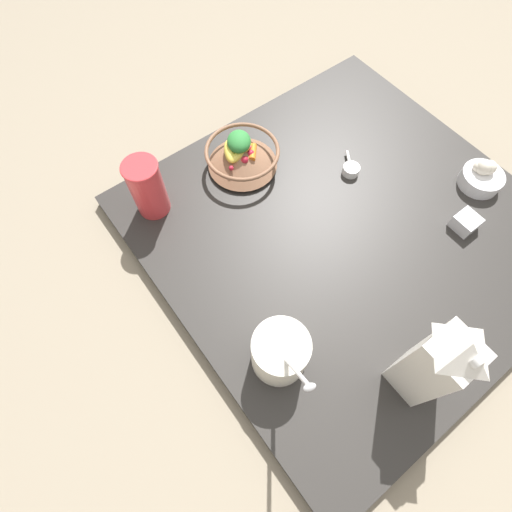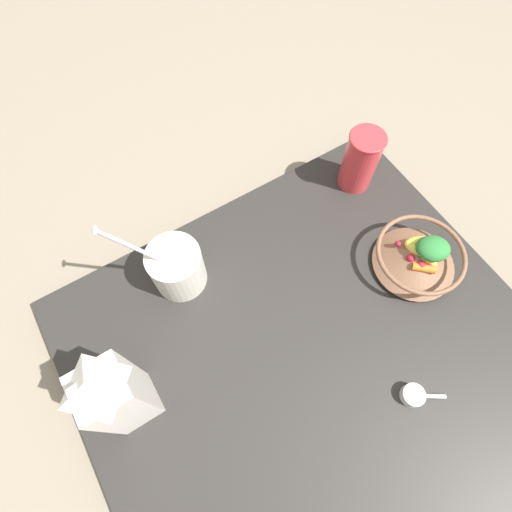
% 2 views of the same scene
% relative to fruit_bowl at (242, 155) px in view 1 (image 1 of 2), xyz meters
% --- Properties ---
extents(ground_plane, '(6.00, 6.00, 0.00)m').
position_rel_fruit_bowl_xyz_m(ground_plane, '(0.09, -0.31, -0.07)').
color(ground_plane, gray).
extents(countertop, '(0.90, 0.90, 0.03)m').
position_rel_fruit_bowl_xyz_m(countertop, '(0.09, -0.31, -0.06)').
color(countertop, '#2D2B28').
rests_on(countertop, ground_plane).
extents(fruit_bowl, '(0.19, 0.19, 0.09)m').
position_rel_fruit_bowl_xyz_m(fruit_bowl, '(0.00, 0.00, 0.00)').
color(fruit_bowl, brown).
rests_on(fruit_bowl, countertop).
extents(milk_carton, '(0.08, 0.08, 0.27)m').
position_rel_fruit_bowl_xyz_m(milk_carton, '(-0.05, -0.64, 0.09)').
color(milk_carton, silver).
rests_on(milk_carton, countertop).
extents(yogurt_tub, '(0.11, 0.16, 0.26)m').
position_rel_fruit_bowl_xyz_m(yogurt_tub, '(-0.24, -0.45, 0.02)').
color(yogurt_tub, silver).
rests_on(yogurt_tub, countertop).
extents(drinking_cup, '(0.08, 0.08, 0.16)m').
position_rel_fruit_bowl_xyz_m(drinking_cup, '(-0.25, 0.03, 0.04)').
color(drinking_cup, '#DB383D').
rests_on(drinking_cup, countertop).
extents(spice_jar, '(0.05, 0.05, 0.04)m').
position_rel_fruit_bowl_xyz_m(spice_jar, '(0.32, -0.47, -0.02)').
color(spice_jar, silver).
rests_on(spice_jar, countertop).
extents(measuring_scoop, '(0.06, 0.08, 0.02)m').
position_rel_fruit_bowl_xyz_m(measuring_scoop, '(0.21, -0.19, -0.03)').
color(measuring_scoop, white).
rests_on(measuring_scoop, countertop).
extents(garlic_bowl, '(0.10, 0.10, 0.07)m').
position_rel_fruit_bowl_xyz_m(garlic_bowl, '(0.45, -0.41, -0.01)').
color(garlic_bowl, white).
rests_on(garlic_bowl, countertop).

